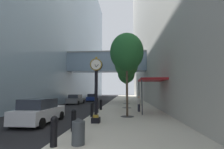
% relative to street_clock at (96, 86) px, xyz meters
% --- Properties ---
extents(ground_plane, '(110.00, 110.00, 0.00)m').
position_rel_street_clock_xyz_m(ground_plane, '(-1.13, 20.10, -2.60)').
color(ground_plane, black).
rests_on(ground_plane, ground).
extents(sidewalk_right, '(6.90, 80.00, 0.14)m').
position_rel_street_clock_xyz_m(sidewalk_right, '(2.32, 23.10, -2.53)').
color(sidewalk_right, beige).
rests_on(sidewalk_right, ground).
extents(building_block_left, '(23.89, 80.00, 38.47)m').
position_rel_street_clock_xyz_m(building_block_left, '(-13.25, 23.08, 16.56)').
color(building_block_left, '#849EB2').
rests_on(building_block_left, ground).
extents(street_clock, '(0.84, 0.55, 4.49)m').
position_rel_street_clock_xyz_m(street_clock, '(0.00, 0.00, 0.00)').
color(street_clock, black).
rests_on(street_clock, sidewalk_right).
extents(bollard_nearest, '(0.28, 0.28, 1.17)m').
position_rel_street_clock_xyz_m(bollard_nearest, '(-0.77, -4.77, -1.85)').
color(bollard_nearest, black).
rests_on(bollard_nearest, sidewalk_right).
extents(bollard_second, '(0.28, 0.28, 1.17)m').
position_rel_street_clock_xyz_m(bollard_second, '(-0.77, -2.35, -1.85)').
color(bollard_second, black).
rests_on(bollard_second, sidewalk_right).
extents(bollard_fourth, '(0.28, 0.28, 1.17)m').
position_rel_street_clock_xyz_m(bollard_fourth, '(-0.77, 2.48, -1.85)').
color(bollard_fourth, black).
rests_on(bollard_fourth, sidewalk_right).
extents(bollard_fifth, '(0.28, 0.28, 1.17)m').
position_rel_street_clock_xyz_m(bollard_fifth, '(-0.77, 4.90, -1.85)').
color(bollard_fifth, black).
rests_on(bollard_fifth, sidewalk_right).
extents(bollard_sixth, '(0.28, 0.28, 1.17)m').
position_rel_street_clock_xyz_m(bollard_sixth, '(-0.77, 7.32, -1.85)').
color(bollard_sixth, black).
rests_on(bollard_sixth, sidewalk_right).
extents(street_tree_near, '(2.85, 2.85, 7.06)m').
position_rel_street_clock_xyz_m(street_tree_near, '(2.12, 2.77, 2.94)').
color(street_tree_near, '#333335').
rests_on(street_tree_near, sidewalk_right).
extents(street_tree_mid_near, '(2.96, 2.96, 7.14)m').
position_rel_street_clock_xyz_m(street_tree_mid_near, '(2.12, 9.61, 2.95)').
color(street_tree_mid_near, '#333335').
rests_on(street_tree_mid_near, sidewalk_right).
extents(street_tree_mid_far, '(2.84, 2.84, 6.62)m').
position_rel_street_clock_xyz_m(street_tree_mid_far, '(2.12, 16.45, 2.51)').
color(street_tree_mid_far, '#333335').
rests_on(street_tree_mid_far, sidewalk_right).
extents(street_tree_far, '(1.86, 1.86, 5.66)m').
position_rel_street_clock_xyz_m(street_tree_far, '(2.12, 23.30, 2.06)').
color(street_tree_far, '#333335').
rests_on(street_tree_far, sidewalk_right).
extents(trash_bin, '(0.53, 0.53, 1.05)m').
position_rel_street_clock_xyz_m(trash_bin, '(0.11, -4.48, -1.93)').
color(trash_bin, '#383D42').
rests_on(trash_bin, sidewalk_right).
extents(pedestrian_walking, '(0.42, 0.51, 1.60)m').
position_rel_street_clock_xyz_m(pedestrian_walking, '(3.34, 6.12, -1.63)').
color(pedestrian_walking, '#23232D').
rests_on(pedestrian_walking, sidewalk_right).
extents(storefront_awning, '(2.40, 3.60, 3.30)m').
position_rel_street_clock_xyz_m(storefront_awning, '(4.52, 5.37, 0.68)').
color(storefront_awning, maroon).
rests_on(storefront_awning, sidewalk_right).
extents(car_blue_near, '(1.96, 4.51, 1.57)m').
position_rel_street_clock_xyz_m(car_blue_near, '(-5.16, 24.05, -1.84)').
color(car_blue_near, navy).
rests_on(car_blue_near, ground).
extents(car_grey_mid, '(2.22, 4.37, 1.60)m').
position_rel_street_clock_xyz_m(car_grey_mid, '(-6.49, 16.50, -1.82)').
color(car_grey_mid, slate).
rests_on(car_grey_mid, ground).
extents(car_white_far, '(2.11, 4.50, 1.72)m').
position_rel_street_clock_xyz_m(car_white_far, '(-4.02, 0.15, -1.77)').
color(car_white_far, silver).
rests_on(car_white_far, ground).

